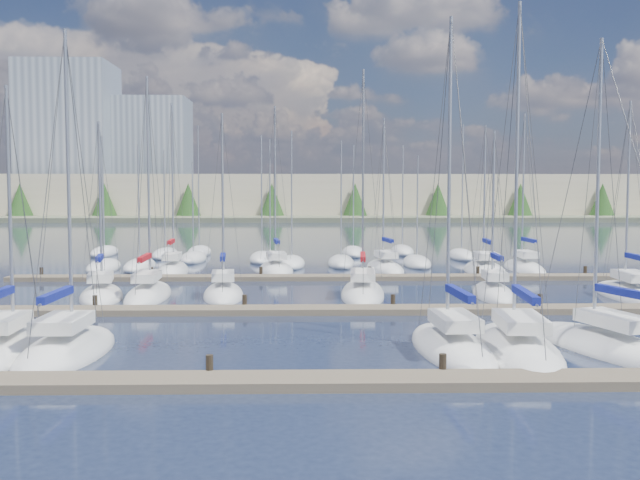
{
  "coord_description": "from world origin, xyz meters",
  "views": [
    {
      "loc": [
        -0.7,
        -21.12,
        6.46
      ],
      "look_at": [
        0.0,
        14.0,
        4.0
      ],
      "focal_mm": 40.0,
      "sensor_mm": 36.0,
      "label": 1
    }
  ],
  "objects_px": {
    "sailboat_f": "(606,347)",
    "sailboat_e": "(517,348)",
    "sailboat_d": "(452,347)",
    "sailboat_r": "(524,268)",
    "sailboat_m": "(630,294)",
    "sailboat_n": "(173,270)",
    "sailboat_h": "(101,296)",
    "sailboat_p": "(385,268)",
    "sailboat_q": "(485,270)",
    "sailboat_i": "(148,295)",
    "sailboat_c": "(67,350)",
    "sailboat_l": "(493,294)",
    "sailboat_j": "(223,294)",
    "sailboat_k": "(363,293)",
    "sailboat_o": "(276,270)",
    "sailboat_b": "(8,350)"
  },
  "relations": [
    {
      "from": "sailboat_h",
      "to": "sailboat_c",
      "type": "bearing_deg",
      "value": -90.65
    },
    {
      "from": "sailboat_d",
      "to": "sailboat_l",
      "type": "bearing_deg",
      "value": 66.34
    },
    {
      "from": "sailboat_m",
      "to": "sailboat_e",
      "type": "bearing_deg",
      "value": -124.65
    },
    {
      "from": "sailboat_k",
      "to": "sailboat_f",
      "type": "bearing_deg",
      "value": -56.53
    },
    {
      "from": "sailboat_o",
      "to": "sailboat_m",
      "type": "distance_m",
      "value": 25.88
    },
    {
      "from": "sailboat_h",
      "to": "sailboat_l",
      "type": "xyz_separation_m",
      "value": [
        23.6,
        0.36,
        0.0
      ]
    },
    {
      "from": "sailboat_l",
      "to": "sailboat_f",
      "type": "xyz_separation_m",
      "value": [
        0.66,
        -14.74,
        -0.01
      ]
    },
    {
      "from": "sailboat_m",
      "to": "sailboat_c",
      "type": "height_order",
      "value": "sailboat_c"
    },
    {
      "from": "sailboat_p",
      "to": "sailboat_c",
      "type": "relative_size",
      "value": 0.96
    },
    {
      "from": "sailboat_p",
      "to": "sailboat_q",
      "type": "distance_m",
      "value": 7.87
    },
    {
      "from": "sailboat_j",
      "to": "sailboat_d",
      "type": "distance_m",
      "value": 18.39
    },
    {
      "from": "sailboat_j",
      "to": "sailboat_k",
      "type": "xyz_separation_m",
      "value": [
        8.48,
        0.42,
        -0.0
      ]
    },
    {
      "from": "sailboat_f",
      "to": "sailboat_i",
      "type": "height_order",
      "value": "sailboat_i"
    },
    {
      "from": "sailboat_q",
      "to": "sailboat_k",
      "type": "distance_m",
      "value": 16.28
    },
    {
      "from": "sailboat_q",
      "to": "sailboat_b",
      "type": "bearing_deg",
      "value": -128.63
    },
    {
      "from": "sailboat_j",
      "to": "sailboat_q",
      "type": "distance_m",
      "value": 22.98
    },
    {
      "from": "sailboat_o",
      "to": "sailboat_d",
      "type": "relative_size",
      "value": 0.98
    },
    {
      "from": "sailboat_d",
      "to": "sailboat_r",
      "type": "xyz_separation_m",
      "value": [
        11.84,
        28.93,
        0.01
      ]
    },
    {
      "from": "sailboat_k",
      "to": "sailboat_d",
      "type": "relative_size",
      "value": 1.04
    },
    {
      "from": "sailboat_o",
      "to": "sailboat_f",
      "type": "height_order",
      "value": "sailboat_o"
    },
    {
      "from": "sailboat_p",
      "to": "sailboat_d",
      "type": "relative_size",
      "value": 0.92
    },
    {
      "from": "sailboat_r",
      "to": "sailboat_e",
      "type": "distance_m",
      "value": 30.6
    },
    {
      "from": "sailboat_o",
      "to": "sailboat_l",
      "type": "distance_m",
      "value": 19.15
    },
    {
      "from": "sailboat_j",
      "to": "sailboat_q",
      "type": "xyz_separation_m",
      "value": [
        19.12,
        12.74,
        -0.01
      ]
    },
    {
      "from": "sailboat_j",
      "to": "sailboat_f",
      "type": "relative_size",
      "value": 0.89
    },
    {
      "from": "sailboat_o",
      "to": "sailboat_j",
      "type": "bearing_deg",
      "value": -107.82
    },
    {
      "from": "sailboat_d",
      "to": "sailboat_i",
      "type": "bearing_deg",
      "value": 133.3
    },
    {
      "from": "sailboat_f",
      "to": "sailboat_e",
      "type": "height_order",
      "value": "sailboat_e"
    },
    {
      "from": "sailboat_o",
      "to": "sailboat_j",
      "type": "relative_size",
      "value": 1.17
    },
    {
      "from": "sailboat_e",
      "to": "sailboat_m",
      "type": "bearing_deg",
      "value": 57.23
    },
    {
      "from": "sailboat_p",
      "to": "sailboat_i",
      "type": "bearing_deg",
      "value": -145.25
    },
    {
      "from": "sailboat_h",
      "to": "sailboat_f",
      "type": "relative_size",
      "value": 0.85
    },
    {
      "from": "sailboat_m",
      "to": "sailboat_j",
      "type": "bearing_deg",
      "value": -178.44
    },
    {
      "from": "sailboat_f",
      "to": "sailboat_i",
      "type": "bearing_deg",
      "value": 129.47
    },
    {
      "from": "sailboat_k",
      "to": "sailboat_r",
      "type": "distance_m",
      "value": 19.68
    },
    {
      "from": "sailboat_h",
      "to": "sailboat_l",
      "type": "relative_size",
      "value": 1.05
    },
    {
      "from": "sailboat_f",
      "to": "sailboat_e",
      "type": "distance_m",
      "value": 3.66
    },
    {
      "from": "sailboat_o",
      "to": "sailboat_m",
      "type": "height_order",
      "value": "sailboat_o"
    },
    {
      "from": "sailboat_d",
      "to": "sailboat_f",
      "type": "bearing_deg",
      "value": -3.23
    },
    {
      "from": "sailboat_q",
      "to": "sailboat_e",
      "type": "xyz_separation_m",
      "value": [
        -5.72,
        -27.84,
        0.01
      ]
    },
    {
      "from": "sailboat_p",
      "to": "sailboat_k",
      "type": "xyz_separation_m",
      "value": [
        -2.89,
        -13.64,
        -0.0
      ]
    },
    {
      "from": "sailboat_o",
      "to": "sailboat_p",
      "type": "xyz_separation_m",
      "value": [
        8.73,
        0.92,
        -0.01
      ]
    },
    {
      "from": "sailboat_h",
      "to": "sailboat_q",
      "type": "height_order",
      "value": "sailboat_q"
    },
    {
      "from": "sailboat_b",
      "to": "sailboat_k",
      "type": "distance_m",
      "value": 21.65
    },
    {
      "from": "sailboat_l",
      "to": "sailboat_n",
      "type": "height_order",
      "value": "sailboat_n"
    },
    {
      "from": "sailboat_c",
      "to": "sailboat_l",
      "type": "bearing_deg",
      "value": 35.99
    },
    {
      "from": "sailboat_n",
      "to": "sailboat_h",
      "type": "bearing_deg",
      "value": -101.92
    },
    {
      "from": "sailboat_j",
      "to": "sailboat_h",
      "type": "bearing_deg",
      "value": 178.46
    },
    {
      "from": "sailboat_j",
      "to": "sailboat_k",
      "type": "bearing_deg",
      "value": -2.83
    },
    {
      "from": "sailboat_q",
      "to": "sailboat_h",
      "type": "bearing_deg",
      "value": -148.83
    }
  ]
}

